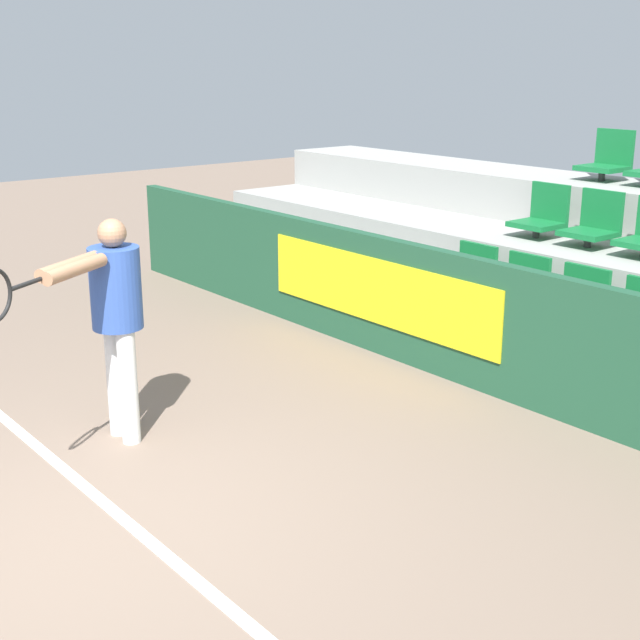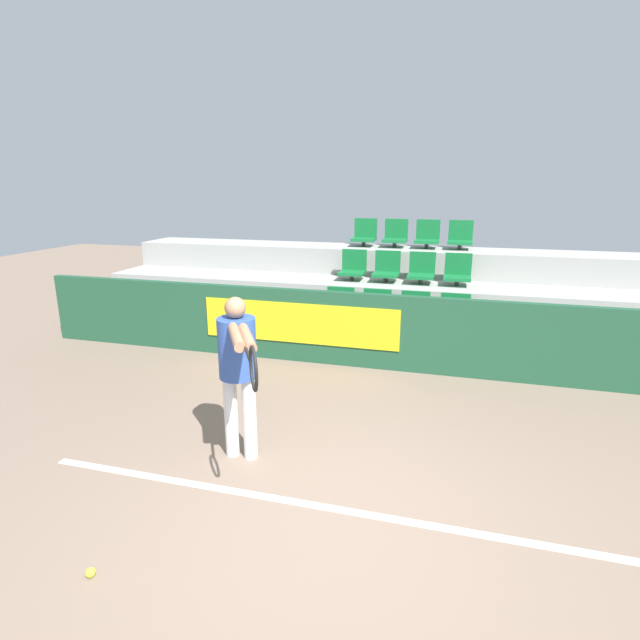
{
  "view_description": "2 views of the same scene",
  "coord_description": "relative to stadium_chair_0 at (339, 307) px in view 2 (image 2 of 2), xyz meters",
  "views": [
    {
      "loc": [
        4.46,
        -1.77,
        2.64
      ],
      "look_at": [
        -0.3,
        2.06,
        0.82
      ],
      "focal_mm": 50.0,
      "sensor_mm": 36.0,
      "label": 1
    },
    {
      "loc": [
        0.89,
        -3.14,
        2.58
      ],
      "look_at": [
        -0.5,
        1.83,
        1.15
      ],
      "focal_mm": 28.0,
      "sensor_mm": 36.0,
      "label": 2
    }
  ],
  "objects": [
    {
      "name": "stadium_chair_5",
      "position": [
        0.59,
        1.02,
        0.47
      ],
      "size": [
        0.43,
        0.42,
        0.51
      ],
      "color": "#333333",
      "rests_on": "bleacher_tier_middle"
    },
    {
      "name": "stadium_chair_11",
      "position": [
        1.77,
        2.03,
        0.93
      ],
      "size": [
        0.43,
        0.42,
        0.51
      ],
      "color": "#333333",
      "rests_on": "bleacher_tier_back"
    },
    {
      "name": "tennis_ball",
      "position": [
        -0.48,
        -5.16,
        -0.64
      ],
      "size": [
        0.07,
        0.07,
        0.07
      ],
      "color": "#CCDB33",
      "rests_on": "ground"
    },
    {
      "name": "bleacher_tier_middle",
      "position": [
        0.88,
        0.89,
        -0.21
      ],
      "size": [
        10.74,
        1.02,
        0.93
      ],
      "color": "#9E9E99",
      "rests_on": "ground"
    },
    {
      "name": "stadium_chair_1",
      "position": [
        0.59,
        0.0,
        0.0
      ],
      "size": [
        0.43,
        0.42,
        0.51
      ],
      "color": "#333333",
      "rests_on": "bleacher_tier_front"
    },
    {
      "name": "stadium_chair_9",
      "position": [
        0.59,
        2.03,
        0.93
      ],
      "size": [
        0.43,
        0.42,
        0.51
      ],
      "color": "#333333",
      "rests_on": "bleacher_tier_back"
    },
    {
      "name": "stadium_chair_4",
      "position": [
        0.0,
        1.02,
        0.47
      ],
      "size": [
        0.43,
        0.42,
        0.51
      ],
      "color": "#333333",
      "rests_on": "bleacher_tier_middle"
    },
    {
      "name": "stadium_chair_10",
      "position": [
        1.18,
        2.03,
        0.93
      ],
      "size": [
        0.43,
        0.42,
        0.51
      ],
      "color": "#333333",
      "rests_on": "bleacher_tier_back"
    },
    {
      "name": "stadium_chair_6",
      "position": [
        1.18,
        1.02,
        0.47
      ],
      "size": [
        0.43,
        0.42,
        0.51
      ],
      "color": "#333333",
      "rests_on": "bleacher_tier_middle"
    },
    {
      "name": "stadium_chair_7",
      "position": [
        1.77,
        1.02,
        0.47
      ],
      "size": [
        0.43,
        0.42,
        0.51
      ],
      "color": "#333333",
      "rests_on": "bleacher_tier_middle"
    },
    {
      "name": "stadium_chair_0",
      "position": [
        0.0,
        0.0,
        0.0
      ],
      "size": [
        0.43,
        0.42,
        0.51
      ],
      "color": "#333333",
      "rests_on": "bleacher_tier_front"
    },
    {
      "name": "stadium_chair_2",
      "position": [
        1.18,
        0.0,
        0.0
      ],
      "size": [
        0.43,
        0.42,
        0.51
      ],
      "color": "#333333",
      "rests_on": "bleacher_tier_front"
    },
    {
      "name": "stadium_chair_8",
      "position": [
        0.0,
        2.03,
        0.93
      ],
      "size": [
        0.43,
        0.42,
        0.51
      ],
      "color": "#333333",
      "rests_on": "bleacher_tier_back"
    },
    {
      "name": "ground_plane",
      "position": [
        0.88,
        -4.29,
        -0.68
      ],
      "size": [
        30.0,
        30.0,
        0.0
      ],
      "primitive_type": "plane",
      "color": "#7A6656"
    },
    {
      "name": "barrier_wall",
      "position": [
        0.86,
        -0.72,
        -0.13
      ],
      "size": [
        11.14,
        0.14,
        1.08
      ],
      "color": "#1E4C33",
      "rests_on": "ground"
    },
    {
      "name": "court_baseline",
      "position": [
        0.88,
        -4.01,
        -0.67
      ],
      "size": [
        5.31,
        0.08,
        0.01
      ],
      "color": "white",
      "rests_on": "ground"
    },
    {
      "name": "tennis_player",
      "position": [
        -0.1,
        -3.51,
        0.32
      ],
      "size": [
        0.88,
        1.36,
        1.59
      ],
      "rotation": [
        0.0,
        0.0,
        0.53
      ],
      "color": "silver",
      "rests_on": "ground"
    },
    {
      "name": "bleacher_tier_back",
      "position": [
        0.88,
        1.91,
        0.03
      ],
      "size": [
        10.74,
        1.02,
        1.4
      ],
      "color": "#9E9E99",
      "rests_on": "ground"
    },
    {
      "name": "stadium_chair_3",
      "position": [
        1.77,
        0.0,
        0.0
      ],
      "size": [
        0.43,
        0.42,
        0.51
      ],
      "color": "#333333",
      "rests_on": "bleacher_tier_front"
    },
    {
      "name": "bleacher_tier_front",
      "position": [
        0.88,
        -0.13,
        -0.44
      ],
      "size": [
        10.74,
        1.02,
        0.47
      ],
      "color": "#9E9E99",
      "rests_on": "ground"
    }
  ]
}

